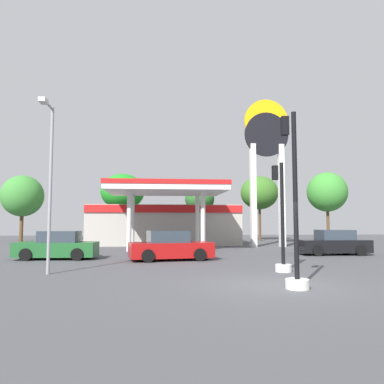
{
  "coord_description": "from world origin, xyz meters",
  "views": [
    {
      "loc": [
        -3.65,
        -11.39,
        1.92
      ],
      "look_at": [
        -1.27,
        13.55,
        3.93
      ],
      "focal_mm": 35.2,
      "sensor_mm": 36.0,
      "label": 1
    }
  ],
  "objects_px": {
    "tree_1": "(123,192)",
    "tree_4": "(327,192)",
    "traffic_signal_2": "(282,234)",
    "corner_streetlamp": "(49,170)",
    "car_1": "(333,243)",
    "car_0": "(170,247)",
    "tree_2": "(200,199)",
    "station_pole_sign": "(267,154)",
    "traffic_signal_1": "(295,230)",
    "tree_0": "(22,196)",
    "tree_3": "(259,193)",
    "car_2": "(57,246)"
  },
  "relations": [
    {
      "from": "traffic_signal_2",
      "to": "corner_streetlamp",
      "type": "bearing_deg",
      "value": -179.55
    },
    {
      "from": "station_pole_sign",
      "to": "traffic_signal_1",
      "type": "bearing_deg",
      "value": -104.51
    },
    {
      "from": "tree_1",
      "to": "tree_3",
      "type": "xyz_separation_m",
      "value": [
        14.44,
        -1.16,
        -0.11
      ]
    },
    {
      "from": "station_pole_sign",
      "to": "tree_2",
      "type": "xyz_separation_m",
      "value": [
        -3.97,
        12.29,
        -2.92
      ]
    },
    {
      "from": "car_0",
      "to": "corner_streetlamp",
      "type": "height_order",
      "value": "corner_streetlamp"
    },
    {
      "from": "tree_0",
      "to": "tree_3",
      "type": "distance_m",
      "value": 24.31
    },
    {
      "from": "tree_4",
      "to": "corner_streetlamp",
      "type": "height_order",
      "value": "tree_4"
    },
    {
      "from": "corner_streetlamp",
      "to": "tree_2",
      "type": "bearing_deg",
      "value": 71.96
    },
    {
      "from": "traffic_signal_1",
      "to": "car_2",
      "type": "bearing_deg",
      "value": 133.44
    },
    {
      "from": "station_pole_sign",
      "to": "car_1",
      "type": "relative_size",
      "value": 2.85
    },
    {
      "from": "car_0",
      "to": "corner_streetlamp",
      "type": "distance_m",
      "value": 7.53
    },
    {
      "from": "traffic_signal_2",
      "to": "tree_4",
      "type": "xyz_separation_m",
      "value": [
        13.48,
        24.49,
        3.72
      ]
    },
    {
      "from": "traffic_signal_2",
      "to": "tree_2",
      "type": "height_order",
      "value": "tree_2"
    },
    {
      "from": "traffic_signal_2",
      "to": "tree_2",
      "type": "bearing_deg",
      "value": 90.25
    },
    {
      "from": "car_0",
      "to": "car_2",
      "type": "xyz_separation_m",
      "value": [
        -5.85,
        1.1,
        -0.01
      ]
    },
    {
      "from": "car_2",
      "to": "corner_streetlamp",
      "type": "height_order",
      "value": "corner_streetlamp"
    },
    {
      "from": "car_1",
      "to": "tree_3",
      "type": "distance_m",
      "value": 17.88
    },
    {
      "from": "tree_1",
      "to": "tree_4",
      "type": "bearing_deg",
      "value": -3.06
    },
    {
      "from": "station_pole_sign",
      "to": "traffic_signal_1",
      "type": "distance_m",
      "value": 19.65
    },
    {
      "from": "traffic_signal_1",
      "to": "tree_0",
      "type": "height_order",
      "value": "tree_0"
    },
    {
      "from": "traffic_signal_2",
      "to": "tree_3",
      "type": "height_order",
      "value": "tree_3"
    },
    {
      "from": "car_0",
      "to": "corner_streetlamp",
      "type": "xyz_separation_m",
      "value": [
        -4.7,
        -4.94,
        3.17
      ]
    },
    {
      "from": "traffic_signal_1",
      "to": "tree_3",
      "type": "relative_size",
      "value": 0.77
    },
    {
      "from": "car_0",
      "to": "tree_0",
      "type": "distance_m",
      "value": 24.71
    },
    {
      "from": "car_0",
      "to": "tree_2",
      "type": "relative_size",
      "value": 0.75
    },
    {
      "from": "station_pole_sign",
      "to": "tree_4",
      "type": "distance_m",
      "value": 14.03
    },
    {
      "from": "car_2",
      "to": "tree_3",
      "type": "relative_size",
      "value": 0.61
    },
    {
      "from": "traffic_signal_1",
      "to": "traffic_signal_2",
      "type": "bearing_deg",
      "value": 76.85
    },
    {
      "from": "car_0",
      "to": "corner_streetlamp",
      "type": "bearing_deg",
      "value": -133.58
    },
    {
      "from": "car_0",
      "to": "traffic_signal_2",
      "type": "distance_m",
      "value": 6.46
    },
    {
      "from": "traffic_signal_1",
      "to": "tree_1",
      "type": "bearing_deg",
      "value": 104.46
    },
    {
      "from": "car_2",
      "to": "tree_4",
      "type": "relative_size",
      "value": 0.57
    },
    {
      "from": "traffic_signal_1",
      "to": "corner_streetlamp",
      "type": "bearing_deg",
      "value": 155.67
    },
    {
      "from": "car_1",
      "to": "tree_4",
      "type": "bearing_deg",
      "value": 65.42
    },
    {
      "from": "corner_streetlamp",
      "to": "car_1",
      "type": "bearing_deg",
      "value": 26.65
    },
    {
      "from": "car_2",
      "to": "tree_2",
      "type": "relative_size",
      "value": 0.71
    },
    {
      "from": "car_2",
      "to": "traffic_signal_2",
      "type": "relative_size",
      "value": 0.97
    },
    {
      "from": "tree_3",
      "to": "traffic_signal_1",
      "type": "bearing_deg",
      "value": -103.69
    },
    {
      "from": "traffic_signal_1",
      "to": "tree_1",
      "type": "relative_size",
      "value": 0.74
    },
    {
      "from": "tree_4",
      "to": "car_1",
      "type": "bearing_deg",
      "value": -114.58
    },
    {
      "from": "car_1",
      "to": "tree_4",
      "type": "height_order",
      "value": "tree_4"
    },
    {
      "from": "car_1",
      "to": "tree_1",
      "type": "distance_m",
      "value": 23.61
    },
    {
      "from": "tree_0",
      "to": "tree_2",
      "type": "distance_m",
      "value": 18.3
    },
    {
      "from": "traffic_signal_1",
      "to": "corner_streetlamp",
      "type": "distance_m",
      "value": 9.05
    },
    {
      "from": "car_0",
      "to": "car_1",
      "type": "bearing_deg",
      "value": 13.29
    },
    {
      "from": "station_pole_sign",
      "to": "car_2",
      "type": "height_order",
      "value": "station_pole_sign"
    },
    {
      "from": "traffic_signal_1",
      "to": "tree_2",
      "type": "height_order",
      "value": "tree_2"
    },
    {
      "from": "tree_0",
      "to": "tree_4",
      "type": "height_order",
      "value": "tree_4"
    },
    {
      "from": "traffic_signal_2",
      "to": "tree_3",
      "type": "xyz_separation_m",
      "value": [
        6.01,
        24.51,
        3.58
      ]
    },
    {
      "from": "traffic_signal_1",
      "to": "tree_4",
      "type": "bearing_deg",
      "value": 63.03
    }
  ]
}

